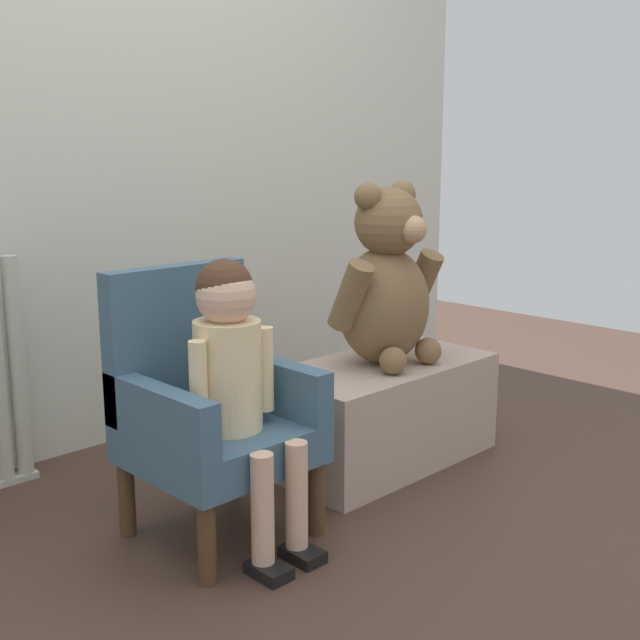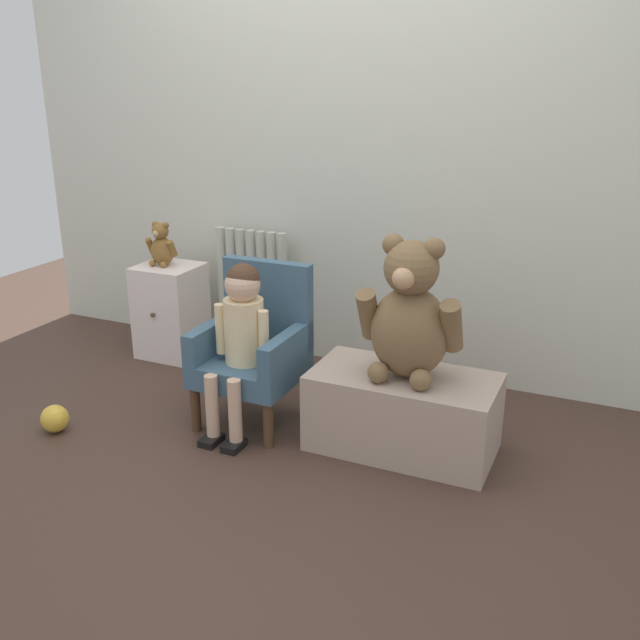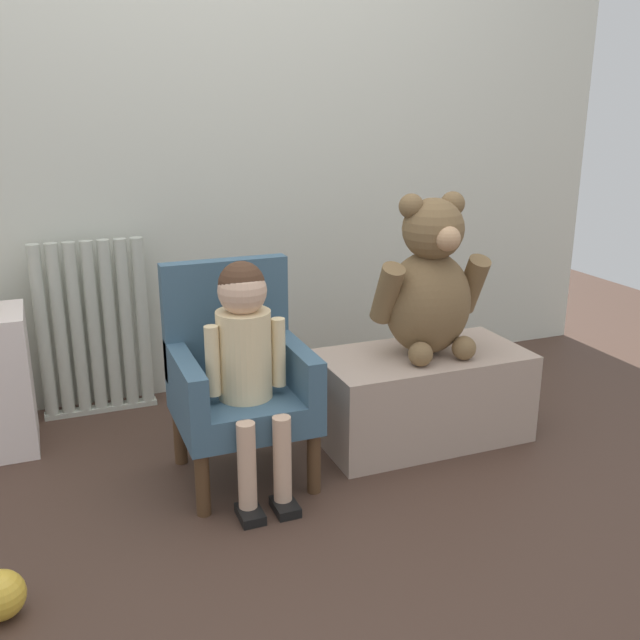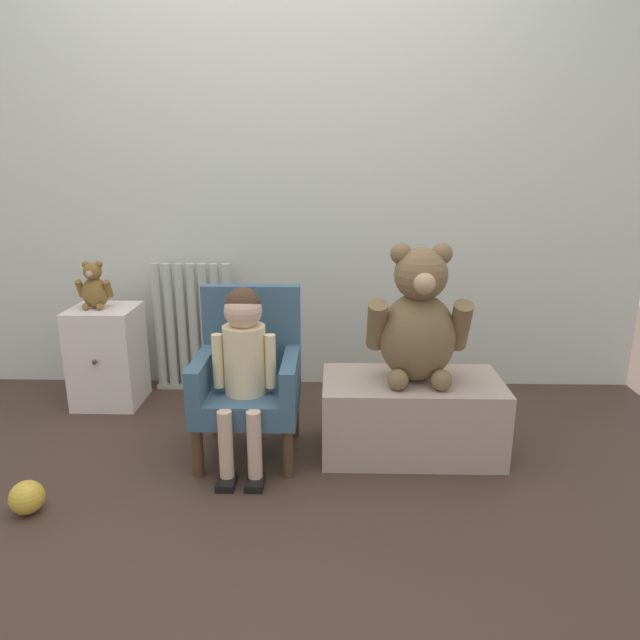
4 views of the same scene
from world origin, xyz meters
TOP-DOWN VIEW (x-y plane):
  - ground_plane at (0.00, 0.00)m, footprint 6.00×6.00m
  - back_wall at (0.00, 1.25)m, footprint 3.80×0.05m
  - radiator at (-0.49, 1.13)m, footprint 0.43×0.05m
  - small_dresser at (-0.88, 0.93)m, footprint 0.32×0.32m
  - child_armchair at (-0.09, 0.46)m, footprint 0.42×0.41m
  - child_figure at (-0.09, 0.35)m, footprint 0.25×0.35m
  - low_bench at (0.59, 0.46)m, footprint 0.75×0.39m
  - large_teddy_bear at (0.60, 0.46)m, footprint 0.42×0.29m
  - small_teddy_bear at (-0.91, 0.93)m, footprint 0.17×0.12m
  - toy_ball at (-0.82, -0.03)m, footprint 0.12×0.12m

SIDE VIEW (x-z plane):
  - ground_plane at x=0.00m, z-range 0.00..0.00m
  - toy_ball at x=-0.82m, z-range 0.00..0.12m
  - low_bench at x=0.59m, z-range 0.00..0.33m
  - small_dresser at x=-0.88m, z-range 0.00..0.51m
  - child_armchair at x=-0.09m, z-range -0.01..0.69m
  - radiator at x=-0.49m, z-range 0.00..0.69m
  - child_figure at x=-0.09m, z-range 0.11..0.85m
  - large_teddy_bear at x=0.60m, z-range 0.29..0.87m
  - small_teddy_bear at x=-0.91m, z-range 0.49..0.73m
  - back_wall at x=0.00m, z-range 0.00..2.40m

